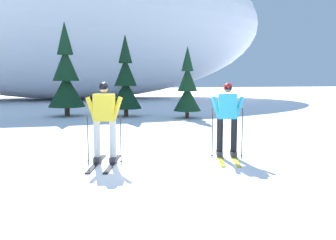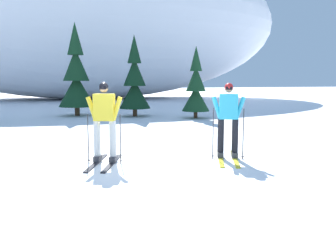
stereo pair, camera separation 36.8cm
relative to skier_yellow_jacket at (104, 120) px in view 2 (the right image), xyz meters
name	(u,v)px [view 2 (the right image)]	position (x,y,z in m)	size (l,w,h in m)	color
ground_plane	(142,166)	(0.78, -0.49, -0.97)	(120.00, 120.00, 0.00)	white
skier_yellow_jacket	(104,120)	(0.00, 0.00, 0.00)	(0.91, 1.70, 1.82)	black
skier_cyan_jacket	(228,119)	(2.88, -0.22, -0.02)	(0.96, 1.75, 1.80)	gold
pine_tree_center_left	(76,77)	(-0.97, 10.37, 1.00)	(1.82, 1.82, 4.70)	#47301E
pine_tree_center_right	(135,82)	(1.88, 9.42, 0.72)	(1.56, 1.56, 4.05)	#47301E
pine_tree_far_right	(196,88)	(4.63, 7.99, 0.46)	(1.33, 1.33, 3.43)	#47301E
snow_ridge_background	(85,20)	(-0.56, 25.13, 6.16)	(36.03, 17.43, 14.27)	white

